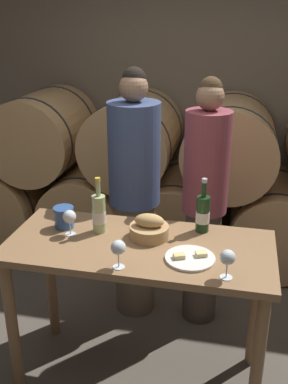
% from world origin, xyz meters
% --- Properties ---
extents(ground_plane, '(10.00, 10.00, 0.00)m').
position_xyz_m(ground_plane, '(0.00, 0.00, 0.00)').
color(ground_plane, '#564F44').
extents(stone_wall_back, '(10.00, 0.12, 3.20)m').
position_xyz_m(stone_wall_back, '(0.00, 2.17, 1.60)').
color(stone_wall_back, '#7F705B').
rests_on(stone_wall_back, ground_plane).
extents(barrel_stack, '(4.06, 0.91, 1.42)m').
position_xyz_m(barrel_stack, '(0.00, 1.60, 0.67)').
color(barrel_stack, tan).
rests_on(barrel_stack, ground_plane).
extents(tasting_table, '(1.44, 0.64, 0.91)m').
position_xyz_m(tasting_table, '(0.00, 0.00, 0.76)').
color(tasting_table, olive).
rests_on(tasting_table, ground_plane).
extents(person_left, '(0.35, 0.35, 1.75)m').
position_xyz_m(person_left, '(-0.18, 0.67, 0.89)').
color(person_left, '#756651').
rests_on(person_left, ground_plane).
extents(person_right, '(0.29, 0.29, 1.71)m').
position_xyz_m(person_right, '(0.29, 0.67, 0.88)').
color(person_right, '#4C4238').
rests_on(person_right, ground_plane).
extents(wine_bottle_red, '(0.08, 0.08, 0.32)m').
position_xyz_m(wine_bottle_red, '(0.31, 0.23, 1.02)').
color(wine_bottle_red, '#193819').
rests_on(wine_bottle_red, tasting_table).
extents(wine_bottle_white, '(0.08, 0.08, 0.32)m').
position_xyz_m(wine_bottle_white, '(-0.25, 0.10, 1.02)').
color(wine_bottle_white, '#ADBC7F').
rests_on(wine_bottle_white, tasting_table).
extents(blue_crock, '(0.12, 0.12, 0.12)m').
position_xyz_m(blue_crock, '(-0.47, 0.10, 0.98)').
color(blue_crock, '#335693').
rests_on(blue_crock, tasting_table).
extents(bread_basket, '(0.22, 0.22, 0.14)m').
position_xyz_m(bread_basket, '(0.04, 0.09, 0.96)').
color(bread_basket, tan).
rests_on(bread_basket, tasting_table).
extents(cheese_plate, '(0.25, 0.25, 0.04)m').
position_xyz_m(cheese_plate, '(0.29, -0.10, 0.92)').
color(cheese_plate, white).
rests_on(cheese_plate, tasting_table).
extents(wine_glass_far_left, '(0.07, 0.07, 0.15)m').
position_xyz_m(wine_glass_far_left, '(-0.40, 0.02, 1.02)').
color(wine_glass_far_left, white).
rests_on(wine_glass_far_left, tasting_table).
extents(wine_glass_left, '(0.07, 0.07, 0.15)m').
position_xyz_m(wine_glass_left, '(-0.04, -0.25, 1.02)').
color(wine_glass_left, white).
rests_on(wine_glass_left, tasting_table).
extents(wine_glass_center, '(0.07, 0.07, 0.15)m').
position_xyz_m(wine_glass_center, '(0.47, -0.23, 1.02)').
color(wine_glass_center, white).
rests_on(wine_glass_center, tasting_table).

